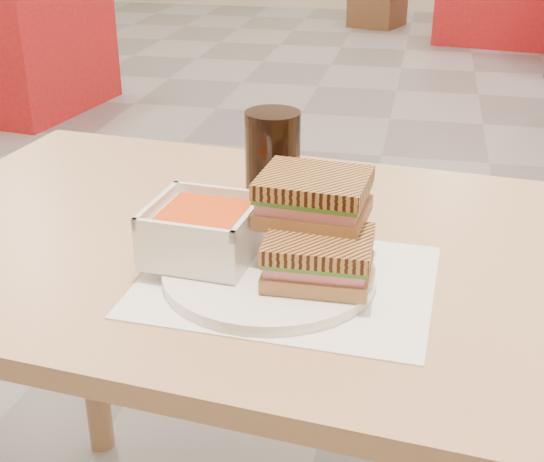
% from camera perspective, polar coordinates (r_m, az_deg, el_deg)
% --- Properties ---
extents(main_table, '(1.27, 0.82, 0.75)m').
position_cam_1_polar(main_table, '(1.07, 1.89, -6.51)').
color(main_table, '#A27E58').
rests_on(main_table, ground).
extents(tray_liner, '(0.37, 0.30, 0.00)m').
position_cam_1_polar(tray_liner, '(0.92, 1.15, -3.81)').
color(tray_liner, white).
rests_on(tray_liner, main_table).
extents(plate, '(0.26, 0.26, 0.01)m').
position_cam_1_polar(plate, '(0.92, -0.22, -3.30)').
color(plate, white).
rests_on(plate, tray_liner).
extents(soup_bowl, '(0.14, 0.14, 0.07)m').
position_cam_1_polar(soup_bowl, '(0.94, -5.29, -0.14)').
color(soup_bowl, white).
rests_on(soup_bowl, plate).
extents(panini_lower, '(0.13, 0.11, 0.06)m').
position_cam_1_polar(panini_lower, '(0.89, 3.60, -2.03)').
color(panini_lower, '#9B693D').
rests_on(panini_lower, plate).
extents(panini_upper, '(0.14, 0.12, 0.06)m').
position_cam_1_polar(panini_upper, '(0.92, 3.22, 2.59)').
color(panini_upper, '#9B693D').
rests_on(panini_upper, panini_lower).
extents(cola_glass, '(0.08, 0.08, 0.17)m').
position_cam_1_polar(cola_glass, '(1.05, 0.05, 4.77)').
color(cola_glass, black).
rests_on(cola_glass, main_table).
extents(bg_table_0, '(0.99, 0.99, 0.77)m').
position_cam_1_polar(bg_table_0, '(4.57, -19.56, 13.71)').
color(bg_table_0, '#B00715').
rests_on(bg_table_0, ground).
extents(bg_chair_0r, '(0.48, 0.48, 0.46)m').
position_cam_1_polar(bg_chair_0r, '(5.23, -15.93, 13.72)').
color(bg_chair_0r, brown).
rests_on(bg_chair_0r, ground).
extents(bg_chair_2r, '(0.48, 0.48, 0.43)m').
position_cam_1_polar(bg_chair_2r, '(7.27, 19.45, 16.22)').
color(bg_chair_2r, brown).
rests_on(bg_chair_2r, ground).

